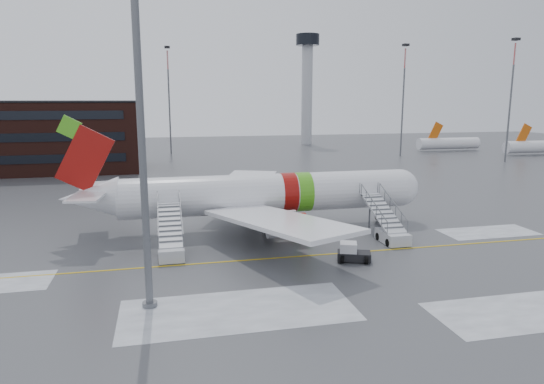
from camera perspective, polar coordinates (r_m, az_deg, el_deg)
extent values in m
plane|color=#494C4F|center=(40.33, 2.31, -7.18)|extent=(260.00, 260.00, 0.00)
cylinder|color=white|center=(47.06, -0.54, -0.15)|extent=(28.00, 3.80, 3.80)
sphere|color=white|center=(51.83, 14.76, 0.51)|extent=(3.80, 3.80, 3.80)
cube|color=black|center=(52.24, 15.80, 1.09)|extent=(1.09, 1.60, 0.97)
cone|color=white|center=(46.44, -20.73, -0.70)|extent=(5.20, 3.72, 3.72)
cube|color=maroon|center=(45.92, -21.14, 3.64)|extent=(5.27, 0.30, 6.09)
cube|color=#4DAF1C|center=(45.86, -22.75, 7.04)|extent=(2.16, 0.26, 2.16)
cube|color=white|center=(48.83, -20.15, 0.66)|extent=(3.07, 4.85, 0.18)
cube|color=white|center=(43.76, -20.97, -0.52)|extent=(3.07, 4.85, 0.18)
cube|color=white|center=(55.20, -3.44, 0.83)|extent=(10.72, 15.97, 1.13)
cube|color=white|center=(38.89, 0.69, -3.41)|extent=(10.72, 15.97, 1.13)
cylinder|color=white|center=(52.54, -1.21, -1.16)|extent=(3.40, 2.10, 2.10)
cylinder|color=white|center=(42.68, 1.61, -3.99)|extent=(3.40, 2.10, 2.10)
cylinder|color=#595B60|center=(51.46, 12.64, -2.42)|extent=(0.20, 0.20, 1.80)
cylinder|color=black|center=(51.56, 12.62, -2.91)|extent=(0.90, 0.56, 0.90)
cylinder|color=black|center=(49.92, -1.69, -3.10)|extent=(0.90, 0.56, 0.90)
cylinder|color=black|center=(45.37, -0.50, -4.53)|extent=(0.90, 0.56, 0.90)
cube|color=silver|center=(44.24, 14.02, -5.13)|extent=(2.00, 3.20, 1.00)
cube|color=silver|center=(45.64, 12.93, -2.41)|extent=(1.90, 5.87, 2.52)
cube|color=silver|center=(48.32, 11.30, -0.19)|extent=(1.90, 1.40, 0.15)
cylinder|color=#595B60|center=(48.32, 11.42, -2.26)|extent=(0.16, 0.16, 3.40)
cylinder|color=black|center=(43.04, 13.53, -5.83)|extent=(0.25, 0.70, 0.70)
cylinder|color=black|center=(45.55, 14.45, -4.95)|extent=(0.25, 0.70, 0.70)
cube|color=#B7BABF|center=(39.67, -11.77, -6.88)|extent=(2.00, 3.20, 1.00)
cube|color=#B7BABF|center=(41.23, -11.92, -3.79)|extent=(1.90, 5.87, 2.52)
cube|color=#B7BABF|center=(44.18, -12.07, -1.25)|extent=(1.90, 1.40, 0.15)
cylinder|color=#595B60|center=(44.17, -11.97, -3.52)|extent=(0.16, 0.16, 3.40)
cylinder|color=black|center=(38.78, -13.06, -7.66)|extent=(0.25, 0.70, 0.70)
cylinder|color=black|center=(40.71, -10.52, -6.67)|extent=(0.25, 0.70, 0.70)
cube|color=black|center=(38.82, 9.62, -7.42)|extent=(2.89, 2.19, 0.64)
cube|color=white|center=(38.61, 8.97, -6.50)|extent=(1.65, 1.65, 0.83)
cube|color=black|center=(38.51, 8.98, -6.04)|extent=(1.45, 1.50, 0.14)
cylinder|color=black|center=(38.21, 8.26, -7.82)|extent=(0.48, 0.70, 0.64)
cylinder|color=black|center=(38.29, 11.03, -7.87)|extent=(0.48, 0.70, 0.64)
cylinder|color=black|center=(39.43, 8.24, -7.22)|extent=(0.48, 0.70, 0.64)
cylinder|color=black|center=(39.50, 10.93, -7.28)|extent=(0.48, 0.70, 0.64)
cylinder|color=#595B60|center=(28.84, -15.15, 7.08)|extent=(0.44, 0.44, 21.53)
cylinder|color=#595B60|center=(31.31, -14.17, -12.68)|extent=(0.90, 0.90, 0.30)
cylinder|color=#B2B5BA|center=(137.97, 4.13, 11.44)|extent=(3.00, 3.00, 28.00)
cylinder|color=black|center=(138.89, 4.22, 17.43)|extent=(6.40, 6.40, 3.00)
cylinder|color=#595B60|center=(111.91, 15.09, 8.99)|extent=(0.36, 0.36, 19.20)
cylinder|color=#CC7272|center=(112.21, 15.39, 14.88)|extent=(0.32, 0.32, 4.32)
cube|color=black|center=(112.47, 15.46, 16.34)|extent=(1.20, 1.20, 0.50)
cylinder|color=#595B60|center=(115.06, -11.95, 9.17)|extent=(0.36, 0.36, 19.20)
cylinder|color=#CC7272|center=(115.35, -12.18, 14.90)|extent=(0.32, 0.32, 4.32)
cube|color=black|center=(115.60, -12.24, 16.32)|extent=(1.20, 1.20, 0.50)
cylinder|color=#595B60|center=(108.95, 26.13, 8.23)|extent=(0.36, 0.36, 19.20)
cylinder|color=#CC7272|center=(109.26, 26.65, 14.26)|extent=(0.32, 0.32, 4.32)
cube|color=black|center=(109.53, 26.78, 15.76)|extent=(1.20, 1.20, 0.50)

